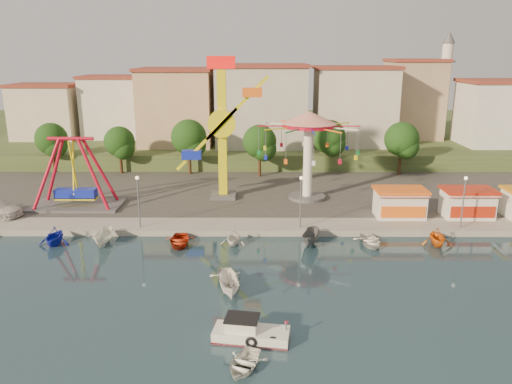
{
  "coord_description": "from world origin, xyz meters",
  "views": [
    {
      "loc": [
        3.79,
        -34.04,
        17.45
      ],
      "look_at": [
        3.59,
        14.0,
        4.0
      ],
      "focal_mm": 35.0,
      "sensor_mm": 36.0,
      "label": 1
    }
  ],
  "objects_px": {
    "kamikaze_tower": "(225,133)",
    "wave_swinger": "(309,136)",
    "rowboat_a": "(228,278)",
    "pirate_ship_ride": "(74,174)",
    "cabin_motorboat": "(249,333)",
    "skiff": "(230,285)"
  },
  "relations": [
    {
      "from": "cabin_motorboat",
      "to": "rowboat_a",
      "type": "height_order",
      "value": "cabin_motorboat"
    },
    {
      "from": "cabin_motorboat",
      "to": "skiff",
      "type": "xyz_separation_m",
      "value": [
        -1.56,
        6.14,
        0.27
      ]
    },
    {
      "from": "pirate_ship_ride",
      "to": "rowboat_a",
      "type": "distance_m",
      "value": 25.87
    },
    {
      "from": "pirate_ship_ride",
      "to": "rowboat_a",
      "type": "height_order",
      "value": "pirate_ship_ride"
    },
    {
      "from": "cabin_motorboat",
      "to": "rowboat_a",
      "type": "bearing_deg",
      "value": 111.31
    },
    {
      "from": "cabin_motorboat",
      "to": "rowboat_a",
      "type": "distance_m",
      "value": 8.33
    },
    {
      "from": "cabin_motorboat",
      "to": "rowboat_a",
      "type": "relative_size",
      "value": 1.39
    },
    {
      "from": "wave_swinger",
      "to": "skiff",
      "type": "distance_m",
      "value": 25.84
    },
    {
      "from": "wave_swinger",
      "to": "rowboat_a",
      "type": "height_order",
      "value": "wave_swinger"
    },
    {
      "from": "cabin_motorboat",
      "to": "skiff",
      "type": "bearing_deg",
      "value": 112.79
    },
    {
      "from": "kamikaze_tower",
      "to": "skiff",
      "type": "distance_m",
      "value": 24.95
    },
    {
      "from": "wave_swinger",
      "to": "kamikaze_tower",
      "type": "bearing_deg",
      "value": 178.56
    },
    {
      "from": "kamikaze_tower",
      "to": "wave_swinger",
      "type": "distance_m",
      "value": 9.67
    },
    {
      "from": "pirate_ship_ride",
      "to": "cabin_motorboat",
      "type": "xyz_separation_m",
      "value": [
        19.97,
        -26.14,
        -3.95
      ]
    },
    {
      "from": "pirate_ship_ride",
      "to": "skiff",
      "type": "relative_size",
      "value": 2.68
    },
    {
      "from": "kamikaze_tower",
      "to": "cabin_motorboat",
      "type": "relative_size",
      "value": 3.32
    },
    {
      "from": "kamikaze_tower",
      "to": "rowboat_a",
      "type": "bearing_deg",
      "value": -86.26
    },
    {
      "from": "pirate_ship_ride",
      "to": "cabin_motorboat",
      "type": "distance_m",
      "value": 33.13
    },
    {
      "from": "kamikaze_tower",
      "to": "wave_swinger",
      "type": "height_order",
      "value": "kamikaze_tower"
    },
    {
      "from": "wave_swinger",
      "to": "cabin_motorboat",
      "type": "xyz_separation_m",
      "value": [
        -6.4,
        -29.56,
        -7.75
      ]
    },
    {
      "from": "rowboat_a",
      "to": "skiff",
      "type": "height_order",
      "value": "skiff"
    },
    {
      "from": "wave_swinger",
      "to": "rowboat_a",
      "type": "bearing_deg",
      "value": -111.03
    }
  ]
}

